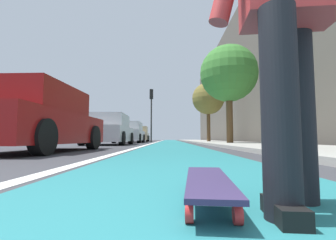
{
  "coord_description": "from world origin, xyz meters",
  "views": [
    {
      "loc": [
        -0.37,
        0.12,
        0.3
      ],
      "look_at": [
        11.0,
        0.18,
        1.18
      ],
      "focal_mm": 25.65,
      "sensor_mm": 36.0,
      "label": 1
    }
  ],
  "objects_px": {
    "street_tree_far": "(208,99)",
    "street_tree_mid": "(229,74)",
    "skateboard": "(208,182)",
    "parked_car_mid": "(109,130)",
    "traffic_light": "(151,106)",
    "parked_car_near": "(38,120)",
    "parked_car_end": "(140,135)",
    "parked_car_far": "(130,133)"
  },
  "relations": [
    {
      "from": "street_tree_far",
      "to": "skateboard",
      "type": "bearing_deg",
      "value": 170.67
    },
    {
      "from": "parked_car_far",
      "to": "street_tree_far",
      "type": "relative_size",
      "value": 0.98
    },
    {
      "from": "parked_car_near",
      "to": "parked_car_far",
      "type": "height_order",
      "value": "parked_car_near"
    },
    {
      "from": "traffic_light",
      "to": "parked_car_far",
      "type": "bearing_deg",
      "value": 148.41
    },
    {
      "from": "parked_car_end",
      "to": "traffic_light",
      "type": "distance_m",
      "value": 5.12
    },
    {
      "from": "street_tree_far",
      "to": "parked_car_mid",
      "type": "bearing_deg",
      "value": 136.92
    },
    {
      "from": "street_tree_mid",
      "to": "street_tree_far",
      "type": "distance_m",
      "value": 6.31
    },
    {
      "from": "parked_car_near",
      "to": "street_tree_far",
      "type": "distance_m",
      "value": 14.11
    },
    {
      "from": "parked_car_near",
      "to": "parked_car_far",
      "type": "xyz_separation_m",
      "value": [
        11.77,
        -0.17,
        -0.01
      ]
    },
    {
      "from": "parked_car_near",
      "to": "street_tree_mid",
      "type": "height_order",
      "value": "street_tree_mid"
    },
    {
      "from": "parked_car_mid",
      "to": "street_tree_far",
      "type": "height_order",
      "value": "street_tree_far"
    },
    {
      "from": "skateboard",
      "to": "street_tree_far",
      "type": "height_order",
      "value": "street_tree_far"
    },
    {
      "from": "traffic_light",
      "to": "skateboard",
      "type": "bearing_deg",
      "value": -174.82
    },
    {
      "from": "skateboard",
      "to": "parked_car_far",
      "type": "distance_m",
      "value": 16.37
    },
    {
      "from": "parked_car_near",
      "to": "parked_car_end",
      "type": "relative_size",
      "value": 0.89
    },
    {
      "from": "parked_car_near",
      "to": "traffic_light",
      "type": "xyz_separation_m",
      "value": [
        14.02,
        -1.55,
        2.28
      ]
    },
    {
      "from": "skateboard",
      "to": "traffic_light",
      "type": "height_order",
      "value": "traffic_light"
    },
    {
      "from": "parked_car_mid",
      "to": "street_tree_far",
      "type": "distance_m",
      "value": 9.04
    },
    {
      "from": "street_tree_far",
      "to": "street_tree_mid",
      "type": "bearing_deg",
      "value": -180.0
    },
    {
      "from": "parked_car_end",
      "to": "street_tree_mid",
      "type": "relative_size",
      "value": 0.93
    },
    {
      "from": "skateboard",
      "to": "parked_car_end",
      "type": "bearing_deg",
      "value": 7.91
    },
    {
      "from": "parked_car_mid",
      "to": "traffic_light",
      "type": "xyz_separation_m",
      "value": [
        7.81,
        -1.48,
        2.3
      ]
    },
    {
      "from": "skateboard",
      "to": "street_tree_far",
      "type": "bearing_deg",
      "value": -9.33
    },
    {
      "from": "skateboard",
      "to": "street_tree_far",
      "type": "relative_size",
      "value": 0.19
    },
    {
      "from": "skateboard",
      "to": "street_tree_mid",
      "type": "relative_size",
      "value": 0.17
    },
    {
      "from": "traffic_light",
      "to": "parked_car_mid",
      "type": "bearing_deg",
      "value": 169.25
    },
    {
      "from": "traffic_light",
      "to": "parked_car_end",
      "type": "bearing_deg",
      "value": 18.96
    },
    {
      "from": "parked_car_near",
      "to": "parked_car_mid",
      "type": "relative_size",
      "value": 0.98
    },
    {
      "from": "parked_car_mid",
      "to": "street_tree_mid",
      "type": "relative_size",
      "value": 0.84
    },
    {
      "from": "parked_car_mid",
      "to": "street_tree_far",
      "type": "relative_size",
      "value": 0.92
    },
    {
      "from": "street_tree_mid",
      "to": "parked_car_mid",
      "type": "bearing_deg",
      "value": 90.09
    },
    {
      "from": "traffic_light",
      "to": "street_tree_mid",
      "type": "distance_m",
      "value": 8.99
    },
    {
      "from": "traffic_light",
      "to": "street_tree_far",
      "type": "relative_size",
      "value": 0.96
    },
    {
      "from": "parked_car_mid",
      "to": "parked_car_end",
      "type": "xyz_separation_m",
      "value": [
        12.14,
        0.0,
        -0.0
      ]
    },
    {
      "from": "parked_car_mid",
      "to": "parked_car_far",
      "type": "bearing_deg",
      "value": -1.07
    },
    {
      "from": "skateboard",
      "to": "parked_car_near",
      "type": "bearing_deg",
      "value": 36.68
    },
    {
      "from": "parked_car_end",
      "to": "parked_car_mid",
      "type": "bearing_deg",
      "value": -179.98
    },
    {
      "from": "traffic_light",
      "to": "street_tree_mid",
      "type": "relative_size",
      "value": 0.88
    },
    {
      "from": "parked_car_near",
      "to": "parked_car_end",
      "type": "xyz_separation_m",
      "value": [
        18.34,
        -0.06,
        -0.02
      ]
    },
    {
      "from": "parked_car_end",
      "to": "street_tree_mid",
      "type": "height_order",
      "value": "street_tree_mid"
    },
    {
      "from": "parked_car_mid",
      "to": "parked_car_end",
      "type": "height_order",
      "value": "same"
    },
    {
      "from": "skateboard",
      "to": "parked_car_mid",
      "type": "distance_m",
      "value": 10.99
    }
  ]
}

